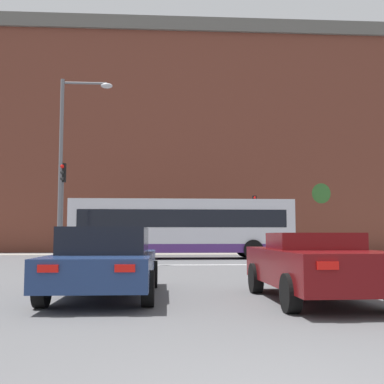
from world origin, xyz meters
name	(u,v)px	position (x,y,z in m)	size (l,w,h in m)	color
stop_line_strip	(184,265)	(0.00, 16.74, 0.00)	(7.55, 0.30, 0.01)	silver
far_pavement	(177,254)	(0.00, 27.93, 0.01)	(68.39, 2.50, 0.01)	gray
brick_civic_building	(150,145)	(-1.97, 37.00, 8.82)	(46.67, 12.40, 23.68)	brown
car_saloon_left	(106,261)	(-2.08, 6.67, 0.73)	(2.09, 4.93, 1.41)	navy
car_roadster_right	(316,265)	(2.01, 5.72, 0.68)	(2.06, 4.41, 1.30)	#600C0F
bus_crossing_lead	(182,227)	(0.11, 22.12, 1.65)	(11.55, 2.73, 3.08)	silver
traffic_light_near_left	(62,196)	(-5.14, 16.99, 2.86)	(0.26, 0.31, 4.26)	slate
traffic_light_far_right	(255,214)	(4.94, 26.90, 2.54)	(0.26, 0.31, 3.74)	slate
street_lamp_junction	(69,151)	(-4.86, 16.91, 4.76)	(2.20, 0.36, 7.87)	slate
pedestrian_waiting	(82,238)	(-5.96, 27.32, 1.05)	(0.42, 0.26, 1.77)	brown
tree_by_building	(314,196)	(10.69, 32.79, 4.25)	(3.80, 3.80, 6.26)	#4C3823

